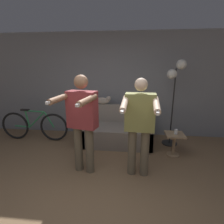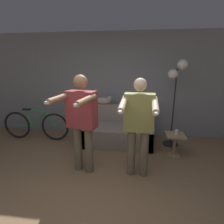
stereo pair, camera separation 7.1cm
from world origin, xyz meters
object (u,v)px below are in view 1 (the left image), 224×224
object	(u,v)px
person_right	(140,122)
floor_lamp	(175,81)
cup	(176,132)
couch	(116,131)
cat	(103,100)
bicycle	(34,126)
side_table	(174,140)
person_left	(82,118)

from	to	relation	value
person_right	floor_lamp	distance (m)	1.62
cup	floor_lamp	bearing A→B (deg)	86.55
couch	cat	world-z (taller)	cat
person_right	cat	distance (m)	1.77
cat	floor_lamp	bearing A→B (deg)	-9.12
floor_lamp	couch	bearing A→B (deg)	-177.39
couch	bicycle	size ratio (longest dim) A/B	0.96
bicycle	cup	bearing A→B (deg)	-7.65
person_right	cat	xyz separation A→B (m)	(-0.83, 1.57, 0.02)
floor_lamp	side_table	distance (m)	1.27
person_right	cat	bearing A→B (deg)	121.46
couch	floor_lamp	bearing A→B (deg)	2.61
cup	bicycle	xyz separation A→B (m)	(-3.26, 0.44, -0.16)
side_table	cup	xyz separation A→B (m)	(0.02, -0.01, 0.19)
cat	side_table	xyz separation A→B (m)	(1.58, -0.81, -0.63)
side_table	cup	size ratio (longest dim) A/B	4.62
person_left	floor_lamp	size ratio (longest dim) A/B	0.87
couch	side_table	xyz separation A→B (m)	(1.22, -0.49, 0.05)
person_right	cup	size ratio (longest dim) A/B	16.05
side_table	bicycle	world-z (taller)	bicycle
bicycle	couch	bearing A→B (deg)	1.79
bicycle	person_left	bearing A→B (deg)	-37.15
couch	side_table	world-z (taller)	couch
person_left	cat	xyz separation A→B (m)	(0.10, 1.56, -0.01)
bicycle	cat	bearing A→B (deg)	13.00
floor_lamp	cup	size ratio (longest dim) A/B	19.05
person_left	bicycle	world-z (taller)	person_left
person_left	cup	xyz separation A→B (m)	(1.70, 0.74, -0.45)
couch	cup	bearing A→B (deg)	-22.05
person_left	floor_lamp	world-z (taller)	floor_lamp
person_right	bicycle	xyz separation A→B (m)	(-2.48, 1.18, -0.58)
person_right	floor_lamp	xyz separation A→B (m)	(0.81, 1.30, 0.53)
person_left	cat	bearing A→B (deg)	98.99
cat	bicycle	world-z (taller)	cat
couch	person_left	size ratio (longest dim) A/B	0.98
floor_lamp	bicycle	size ratio (longest dim) A/B	1.14
side_table	floor_lamp	bearing A→B (deg)	84.89
person_left	floor_lamp	distance (m)	2.22
cat	side_table	size ratio (longest dim) A/B	1.10
cat	bicycle	bearing A→B (deg)	-167.00
couch	cat	size ratio (longest dim) A/B	3.17
couch	floor_lamp	distance (m)	1.74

